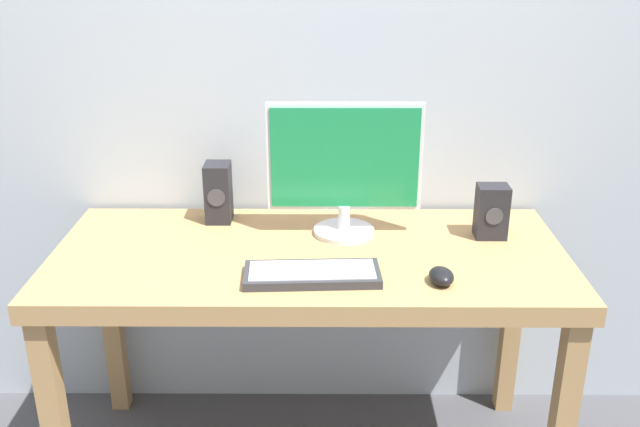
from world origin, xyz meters
The scene contains 6 objects.
desk centered at (0.00, 0.00, 0.69)m, with size 1.53×0.68×0.78m.
monitor centered at (0.11, 0.14, 1.00)m, with size 0.47×0.19×0.42m.
keyboard_primary centered at (0.01, -0.18, 0.79)m, with size 0.38×0.17×0.03m.
mouse centered at (0.36, -0.21, 0.80)m, with size 0.07×0.09×0.04m, color black.
speaker_right centered at (0.56, 0.11, 0.86)m, with size 0.10×0.08×0.17m.
speaker_left centered at (-0.30, 0.24, 0.88)m, with size 0.08×0.10×0.20m.
Camera 1 is at (0.04, -1.93, 1.67)m, focal length 39.96 mm.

